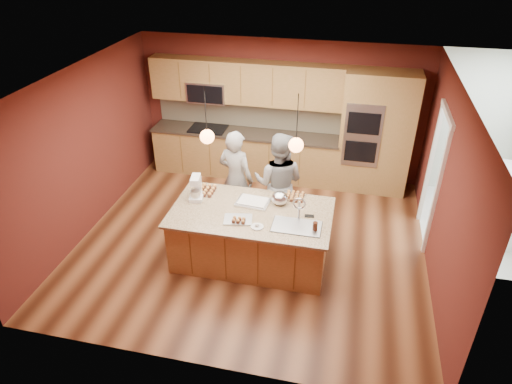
% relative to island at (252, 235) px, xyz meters
% --- Properties ---
extents(floor, '(5.50, 5.50, 0.00)m').
position_rel_island_xyz_m(floor, '(-0.11, 0.44, -0.45)').
color(floor, '#411F11').
rests_on(floor, ground).
extents(ceiling, '(5.50, 5.50, 0.00)m').
position_rel_island_xyz_m(ceiling, '(-0.11, 0.44, 2.25)').
color(ceiling, silver).
rests_on(ceiling, ground).
extents(wall_back, '(5.50, 0.00, 5.50)m').
position_rel_island_xyz_m(wall_back, '(-0.11, 2.94, 0.90)').
color(wall_back, '#561D18').
rests_on(wall_back, ground).
extents(wall_front, '(5.50, 0.00, 5.50)m').
position_rel_island_xyz_m(wall_front, '(-0.11, -2.06, 0.90)').
color(wall_front, '#561D18').
rests_on(wall_front, ground).
extents(wall_left, '(0.00, 5.00, 5.00)m').
position_rel_island_xyz_m(wall_left, '(-2.86, 0.44, 0.90)').
color(wall_left, '#561D18').
rests_on(wall_left, ground).
extents(wall_right, '(0.00, 5.00, 5.00)m').
position_rel_island_xyz_m(wall_right, '(2.64, 0.44, 0.90)').
color(wall_right, '#561D18').
rests_on(wall_right, ground).
extents(cabinet_run, '(3.74, 0.64, 2.30)m').
position_rel_island_xyz_m(cabinet_run, '(-0.79, 2.68, 0.54)').
color(cabinet_run, olive).
rests_on(cabinet_run, floor).
extents(oven_column, '(1.30, 0.62, 2.30)m').
position_rel_island_xyz_m(oven_column, '(1.73, 2.63, 0.71)').
color(oven_column, olive).
rests_on(oven_column, floor).
extents(doorway_trim, '(0.08, 1.11, 2.20)m').
position_rel_island_xyz_m(doorway_trim, '(2.62, 1.24, 0.60)').
color(doorway_trim, white).
rests_on(doorway_trim, wall_right).
extents(pendant_left, '(0.20, 0.20, 0.80)m').
position_rel_island_xyz_m(pendant_left, '(-0.63, 0.00, 1.56)').
color(pendant_left, black).
rests_on(pendant_left, ceiling).
extents(pendant_right, '(0.20, 0.20, 0.80)m').
position_rel_island_xyz_m(pendant_right, '(0.60, 0.00, 1.56)').
color(pendant_right, black).
rests_on(pendant_right, ceiling).
extents(island, '(2.36, 1.32, 1.25)m').
position_rel_island_xyz_m(island, '(0.00, 0.00, 0.00)').
color(island, olive).
rests_on(island, floor).
extents(person_left, '(0.71, 0.56, 1.71)m').
position_rel_island_xyz_m(person_left, '(-0.49, 0.92, 0.41)').
color(person_left, black).
rests_on(person_left, floor).
extents(person_right, '(0.88, 0.70, 1.73)m').
position_rel_island_xyz_m(person_right, '(0.23, 0.92, 0.42)').
color(person_right, slate).
rests_on(person_right, floor).
extents(stand_mixer, '(0.24, 0.30, 0.38)m').
position_rel_island_xyz_m(stand_mixer, '(-0.91, 0.18, 0.59)').
color(stand_mixer, white).
rests_on(stand_mixer, island).
extents(sheet_cake, '(0.52, 0.40, 0.05)m').
position_rel_island_xyz_m(sheet_cake, '(-0.04, 0.23, 0.45)').
color(sheet_cake, silver).
rests_on(sheet_cake, island).
extents(cooling_rack, '(0.44, 0.35, 0.02)m').
position_rel_island_xyz_m(cooling_rack, '(-0.15, -0.25, 0.43)').
color(cooling_rack, '#A2A4A9').
rests_on(cooling_rack, island).
extents(mixing_bowl, '(0.25, 0.25, 0.21)m').
position_rel_island_xyz_m(mixing_bowl, '(0.36, 0.30, 0.52)').
color(mixing_bowl, silver).
rests_on(mixing_bowl, island).
extents(plate, '(0.18, 0.18, 0.01)m').
position_rel_island_xyz_m(plate, '(0.16, -0.37, 0.43)').
color(plate, silver).
rests_on(plate, island).
extents(tumbler, '(0.07, 0.07, 0.13)m').
position_rel_island_xyz_m(tumbler, '(0.95, -0.27, 0.49)').
color(tumbler, '#39190E').
rests_on(tumbler, island).
extents(phone, '(0.14, 0.09, 0.01)m').
position_rel_island_xyz_m(phone, '(0.83, 0.06, 0.43)').
color(phone, black).
rests_on(phone, island).
extents(cupcakes_left, '(0.26, 0.34, 0.08)m').
position_rel_island_xyz_m(cupcakes_left, '(-0.82, 0.38, 0.46)').
color(cupcakes_left, '#D18B44').
rests_on(cupcakes_left, island).
extents(cupcakes_rack, '(0.21, 0.14, 0.06)m').
position_rel_island_xyz_m(cupcakes_rack, '(-0.12, -0.32, 0.47)').
color(cupcakes_rack, '#D18B44').
rests_on(cupcakes_rack, island).
extents(cupcakes_right, '(0.29, 0.29, 0.06)m').
position_rel_island_xyz_m(cupcakes_right, '(0.55, 0.51, 0.46)').
color(cupcakes_right, '#D18B44').
rests_on(cupcakes_right, island).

